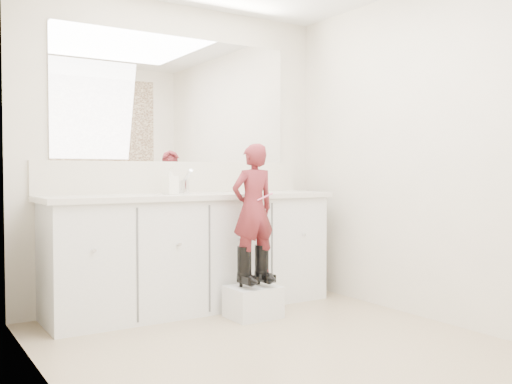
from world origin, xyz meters
TOP-DOWN VIEW (x-y plane):
  - floor at (0.00, 0.00)m, footprint 3.00×3.00m
  - wall_back at (0.00, 1.50)m, footprint 2.60×0.00m
  - wall_left at (-1.30, 0.00)m, footprint 0.00×3.00m
  - wall_right at (1.30, 0.00)m, footprint 0.00×3.00m
  - vanity_cabinet at (0.00, 1.23)m, footprint 2.20×0.55m
  - countertop at (0.00, 1.21)m, footprint 2.28×0.58m
  - backsplash at (0.00, 1.49)m, footprint 2.28×0.03m
  - mirror at (0.00, 1.49)m, footprint 2.00×0.02m
  - faucet at (0.00, 1.38)m, footprint 0.08×0.08m
  - cup at (0.53, 1.24)m, footprint 0.11×0.11m
  - soap_bottle at (-0.17, 1.25)m, footprint 0.11×0.12m
  - step_stool at (0.25, 0.75)m, footprint 0.36×0.30m
  - boot_left at (0.18, 0.75)m, footprint 0.11×0.20m
  - boot_right at (0.33, 0.75)m, footprint 0.11×0.20m
  - toddler at (0.25, 0.75)m, footprint 0.34×0.23m
  - toothbrush at (0.32, 0.70)m, footprint 0.14×0.01m

SIDE VIEW (x-z plane):
  - floor at x=0.00m, z-range 0.00..0.00m
  - step_stool at x=0.25m, z-range 0.00..0.23m
  - boot_left at x=0.18m, z-range 0.23..0.52m
  - boot_right at x=0.33m, z-range 0.23..0.52m
  - vanity_cabinet at x=0.00m, z-range 0.00..0.85m
  - toddler at x=0.25m, z-range 0.33..1.26m
  - countertop at x=0.00m, z-range 0.85..0.89m
  - toothbrush at x=0.32m, z-range 0.85..0.91m
  - cup at x=0.53m, z-range 0.89..0.98m
  - faucet at x=0.00m, z-range 0.89..0.99m
  - soap_bottle at x=-0.17m, z-range 0.89..1.10m
  - backsplash at x=0.00m, z-range 0.89..1.14m
  - wall_back at x=0.00m, z-range -0.10..2.50m
  - wall_left at x=-1.30m, z-range -0.30..2.70m
  - wall_right at x=1.30m, z-range -0.30..2.70m
  - mirror at x=0.00m, z-range 1.14..2.14m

